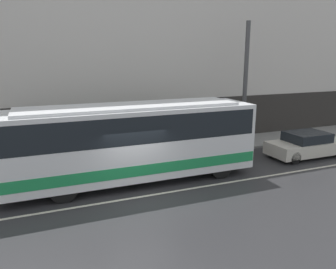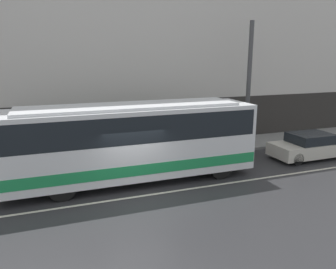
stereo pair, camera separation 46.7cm
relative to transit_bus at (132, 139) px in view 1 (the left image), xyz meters
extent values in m
plane|color=#2D2D30|center=(-0.20, -1.76, -1.90)|extent=(60.00, 60.00, 0.00)
cube|color=gray|center=(-0.20, 3.64, -1.83)|extent=(60.00, 2.80, 0.14)
cube|color=silver|center=(-0.20, 5.19, 4.54)|extent=(60.00, 0.30, 12.89)
cube|color=#2D2B28|center=(-0.20, 5.03, -0.50)|extent=(60.00, 0.06, 2.80)
cube|color=beige|center=(-0.20, -1.76, -1.90)|extent=(54.00, 0.14, 0.01)
cube|color=white|center=(-0.01, 0.00, -0.10)|extent=(10.80, 2.55, 2.91)
cube|color=#1E8C4C|center=(-0.01, 0.00, -1.00)|extent=(10.74, 2.57, 0.45)
cube|color=black|center=(-0.01, 0.00, 0.63)|extent=(10.47, 2.57, 1.11)
cube|color=orange|center=(5.34, 0.00, 1.17)|extent=(0.12, 1.91, 0.28)
cube|color=white|center=(-0.01, 0.00, 1.42)|extent=(9.18, 2.17, 0.12)
cylinder|color=black|center=(3.79, -1.12, -1.37)|extent=(1.06, 0.28, 1.06)
cylinder|color=black|center=(3.79, 1.12, -1.37)|extent=(1.06, 0.28, 1.06)
cylinder|color=black|center=(-3.00, -1.12, -1.37)|extent=(1.06, 0.28, 1.06)
cylinder|color=black|center=(-3.00, 1.12, -1.37)|extent=(1.06, 0.28, 1.06)
cube|color=beige|center=(9.92, 0.00, -1.40)|extent=(4.52, 1.84, 0.67)
cube|color=black|center=(9.81, 0.00, -0.81)|extent=(2.17, 1.66, 0.50)
cylinder|color=black|center=(11.53, 0.82, -1.59)|extent=(0.63, 0.20, 0.63)
cylinder|color=black|center=(8.31, -0.82, -1.59)|extent=(0.63, 0.20, 0.63)
cylinder|color=black|center=(8.31, 0.82, -1.59)|extent=(0.63, 0.20, 0.63)
cylinder|color=#4C4C4F|center=(7.77, 3.04, 1.81)|extent=(0.25, 0.25, 7.15)
camera|label=1|loc=(-3.64, -13.16, 3.45)|focal=35.00mm
camera|label=2|loc=(-3.20, -13.33, 3.45)|focal=35.00mm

